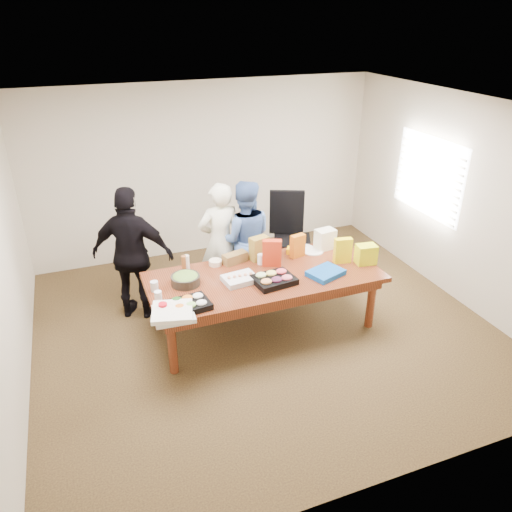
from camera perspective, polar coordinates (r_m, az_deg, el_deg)
name	(u,v)px	position (r m, az deg, el deg)	size (l,w,h in m)	color
floor	(264,327)	(6.33, 0.93, -8.25)	(5.50, 5.00, 0.02)	#47301E
ceiling	(266,107)	(5.27, 1.15, 16.79)	(5.50, 5.00, 0.02)	white
wall_back	(206,170)	(7.90, -5.79, 9.87)	(5.50, 0.04, 2.70)	beige
wall_front	(392,358)	(3.77, 15.49, -11.29)	(5.50, 0.04, 2.70)	beige
wall_left	(2,269)	(5.39, -27.30, -1.37)	(0.04, 5.00, 2.70)	beige
wall_right	(458,200)	(7.09, 22.26, 6.03)	(0.04, 5.00, 2.70)	beige
window_panel	(428,176)	(7.45, 19.27, 8.69)	(0.03, 1.40, 1.10)	white
window_blinds	(426,177)	(7.43, 19.03, 8.67)	(0.04, 1.36, 1.00)	beige
conference_table	(264,302)	(6.12, 0.95, -5.29)	(2.80, 1.20, 0.75)	#4C1C0F
office_chair	(292,239)	(7.24, 4.21, 2.03)	(0.62, 0.62, 1.21)	black
person_center	(220,242)	(6.63, -4.13, 1.67)	(0.60, 0.39, 1.64)	silver
person_right	(244,239)	(6.71, -1.35, 2.02)	(0.80, 0.62, 1.64)	#43639F
person_left	(133,255)	(6.33, -14.05, 0.16)	(1.03, 0.43, 1.75)	black
veggie_tray	(189,305)	(5.34, -7.73, -5.62)	(0.43, 0.33, 0.07)	black
fruit_tray	(274,280)	(5.76, 2.08, -2.78)	(0.47, 0.36, 0.07)	black
sheet_cake	(240,279)	(5.78, -1.87, -2.67)	(0.38, 0.29, 0.07)	silver
salad_bowl	(186,280)	(5.77, -8.14, -2.76)	(0.34, 0.34, 0.11)	#2A271F
chip_bag_blue	(326,273)	(5.97, 8.05, -1.94)	(0.41, 0.31, 0.06)	#0E4D9F
chip_bag_red	(272,253)	(6.08, 1.85, 0.35)	(0.24, 0.10, 0.34)	red
chip_bag_yellow	(343,251)	(6.25, 9.99, 0.63)	(0.22, 0.09, 0.33)	yellow
chip_bag_orange	(298,246)	(6.33, 4.83, 1.18)	(0.19, 0.09, 0.30)	#C56211
mayo_jar	(261,259)	(6.16, 0.55, -0.38)	(0.08, 0.08, 0.13)	white
mustard_bottle	(271,250)	(6.36, 1.76, 0.72)	(0.06, 0.06, 0.17)	gold
dressing_bottle	(184,263)	(6.04, -8.29, -0.86)	(0.06, 0.06, 0.20)	brown
ranch_bottle	(187,263)	(6.05, -8.00, -0.80)	(0.07, 0.07, 0.20)	beige
banana_bunch	(295,251)	(6.46, 4.56, 0.62)	(0.22, 0.13, 0.07)	#FBAC00
bread_loaf	(235,258)	(6.20, -2.44, -0.21)	(0.32, 0.14, 0.13)	brown
kraft_bag	(259,248)	(6.24, 0.36, 0.90)	(0.23, 0.13, 0.30)	olive
red_cup	(163,308)	(5.27, -10.69, -5.97)	(0.09, 0.09, 0.12)	red
clear_cup_a	(158,296)	(5.50, -11.23, -4.56)	(0.08, 0.08, 0.11)	white
clear_cup_b	(154,286)	(5.69, -11.65, -3.45)	(0.09, 0.09, 0.12)	silver
pizza_box_lower	(174,314)	(5.23, -9.50, -6.62)	(0.41, 0.41, 0.05)	silver
pizza_box_upper	(172,312)	(5.18, -9.65, -6.35)	(0.41, 0.41, 0.05)	white
plate_a	(313,251)	(6.54, 6.57, 0.58)	(0.28, 0.28, 0.02)	white
plate_b	(305,248)	(6.60, 5.66, 0.87)	(0.26, 0.26, 0.02)	silver
dip_bowl_a	(255,256)	(6.31, -0.13, -0.02)	(0.16, 0.16, 0.06)	#F8EFC7
dip_bowl_b	(215,263)	(6.17, -4.72, -0.76)	(0.16, 0.16, 0.06)	beige
grocery_bag_white	(325,239)	(6.60, 7.99, 1.95)	(0.25, 0.18, 0.27)	white
grocery_bag_yellow	(366,254)	(6.30, 12.58, 0.20)	(0.25, 0.17, 0.25)	#E0EB0F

